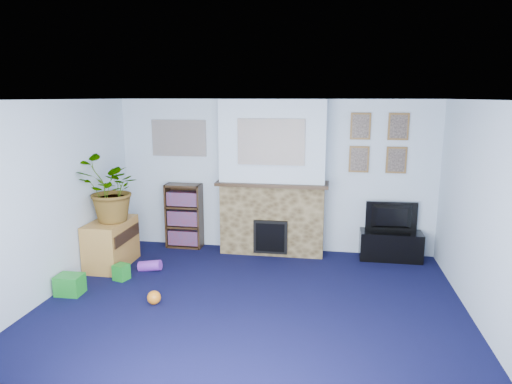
% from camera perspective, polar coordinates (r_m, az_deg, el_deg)
% --- Properties ---
extents(floor, '(5.00, 4.50, 0.01)m').
position_cam_1_polar(floor, '(5.47, -0.85, -14.56)').
color(floor, black).
rests_on(floor, ground).
extents(ceiling, '(5.00, 4.50, 0.01)m').
position_cam_1_polar(ceiling, '(4.90, -0.93, 11.44)').
color(ceiling, white).
rests_on(ceiling, wall_back).
extents(wall_back, '(5.00, 0.04, 2.40)m').
position_cam_1_polar(wall_back, '(7.24, 2.29, 2.00)').
color(wall_back, silver).
rests_on(wall_back, ground).
extents(wall_front, '(5.00, 0.04, 2.40)m').
position_cam_1_polar(wall_front, '(2.99, -8.81, -12.69)').
color(wall_front, silver).
rests_on(wall_front, ground).
extents(wall_left, '(0.04, 4.50, 2.40)m').
position_cam_1_polar(wall_left, '(6.02, -25.02, -1.12)').
color(wall_left, silver).
rests_on(wall_left, ground).
extents(wall_right, '(0.04, 4.50, 2.40)m').
position_cam_1_polar(wall_right, '(5.24, 27.17, -3.12)').
color(wall_right, silver).
rests_on(wall_right, ground).
extents(chimney_breast, '(1.72, 0.50, 2.40)m').
position_cam_1_polar(chimney_breast, '(7.04, 2.09, 1.60)').
color(chimney_breast, brown).
rests_on(chimney_breast, ground).
extents(collage_main, '(1.00, 0.03, 0.68)m').
position_cam_1_polar(collage_main, '(6.75, 1.89, 6.27)').
color(collage_main, gray).
rests_on(collage_main, chimney_breast).
extents(collage_left, '(0.90, 0.03, 0.58)m').
position_cam_1_polar(collage_left, '(7.49, -9.61, 6.66)').
color(collage_left, gray).
rests_on(collage_left, wall_back).
extents(portrait_tl, '(0.30, 0.03, 0.40)m').
position_cam_1_polar(portrait_tl, '(7.08, 12.93, 8.03)').
color(portrait_tl, brown).
rests_on(portrait_tl, wall_back).
extents(portrait_tr, '(0.30, 0.03, 0.40)m').
position_cam_1_polar(portrait_tr, '(7.13, 17.38, 7.82)').
color(portrait_tr, brown).
rests_on(portrait_tr, wall_back).
extents(portrait_bl, '(0.30, 0.03, 0.40)m').
position_cam_1_polar(portrait_bl, '(7.13, 12.74, 4.02)').
color(portrait_bl, brown).
rests_on(portrait_bl, wall_back).
extents(portrait_br, '(0.30, 0.03, 0.40)m').
position_cam_1_polar(portrait_br, '(7.18, 17.14, 3.84)').
color(portrait_br, brown).
rests_on(portrait_br, wall_back).
extents(tv_stand, '(0.92, 0.39, 0.43)m').
position_cam_1_polar(tv_stand, '(7.26, 16.47, -6.38)').
color(tv_stand, black).
rests_on(tv_stand, ground).
extents(television, '(0.77, 0.14, 0.44)m').
position_cam_1_polar(television, '(7.16, 16.65, -3.05)').
color(television, black).
rests_on(television, tv_stand).
extents(bookshelf, '(0.58, 0.28, 1.05)m').
position_cam_1_polar(bookshelf, '(7.57, -8.94, -3.11)').
color(bookshelf, '#301F11').
rests_on(bookshelf, ground).
extents(sideboard, '(0.48, 0.87, 0.68)m').
position_cam_1_polar(sideboard, '(7.00, -17.63, -6.05)').
color(sideboard, '#B27E39').
rests_on(sideboard, ground).
extents(potted_plant, '(1.05, 1.10, 0.95)m').
position_cam_1_polar(potted_plant, '(6.74, -17.87, 0.31)').
color(potted_plant, '#26661E').
rests_on(potted_plant, sideboard).
extents(mantel_clock, '(0.10, 0.06, 0.14)m').
position_cam_1_polar(mantel_clock, '(7.00, 1.23, 1.85)').
color(mantel_clock, gold).
rests_on(mantel_clock, chimney_breast).
extents(mantel_candle, '(0.05, 0.05, 0.15)m').
position_cam_1_polar(mantel_candle, '(6.95, 4.45, 1.83)').
color(mantel_candle, '#B2BFC6').
rests_on(mantel_candle, chimney_breast).
extents(mantel_teddy, '(0.12, 0.12, 0.12)m').
position_cam_1_polar(mantel_teddy, '(7.09, -2.98, 1.92)').
color(mantel_teddy, gray).
rests_on(mantel_teddy, chimney_breast).
extents(mantel_can, '(0.07, 0.07, 0.13)m').
position_cam_1_polar(mantel_can, '(6.94, 7.53, 1.57)').
color(mantel_can, '#198C26').
rests_on(mantel_can, chimney_breast).
extents(green_crate, '(0.32, 0.26, 0.25)m').
position_cam_1_polar(green_crate, '(6.27, -22.26, -10.54)').
color(green_crate, '#198C26').
rests_on(green_crate, ground).
extents(toy_ball, '(0.17, 0.17, 0.17)m').
position_cam_1_polar(toy_ball, '(5.71, -12.63, -12.68)').
color(toy_ball, orange).
rests_on(toy_ball, ground).
extents(toy_block, '(0.22, 0.22, 0.21)m').
position_cam_1_polar(toy_block, '(6.52, -16.49, -9.55)').
color(toy_block, '#198C26').
rests_on(toy_block, ground).
extents(toy_tube, '(0.34, 0.15, 0.19)m').
position_cam_1_polar(toy_tube, '(6.75, -13.11, -8.98)').
color(toy_tube, purple).
rests_on(toy_tube, ground).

